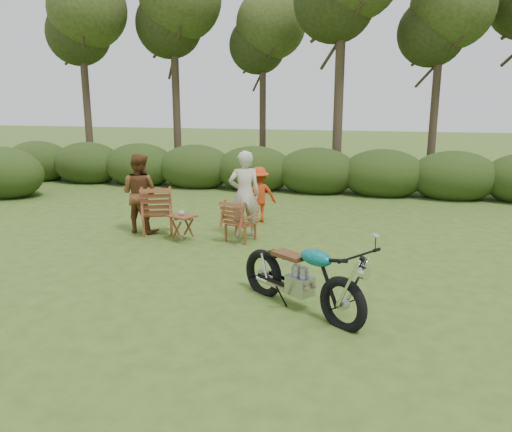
% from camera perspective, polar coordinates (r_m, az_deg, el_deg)
% --- Properties ---
extents(ground, '(80.00, 80.00, 0.00)m').
position_cam_1_polar(ground, '(7.24, -2.63, -9.97)').
color(ground, '#354F1A').
rests_on(ground, ground).
extents(tree_line, '(22.52, 11.62, 8.14)m').
position_cam_1_polar(tree_line, '(16.19, 9.47, 16.51)').
color(tree_line, '#332A1C').
rests_on(tree_line, ground).
extents(motorcycle, '(2.21, 1.89, 1.22)m').
position_cam_1_polar(motorcycle, '(7.10, 4.99, -10.47)').
color(motorcycle, '#0CA29E').
rests_on(motorcycle, ground).
extents(lawn_chair_right, '(0.73, 0.73, 0.86)m').
position_cam_1_polar(lawn_chair_right, '(10.29, -1.76, -2.83)').
color(lawn_chair_right, '#602F18').
rests_on(lawn_chair_right, ground).
extents(lawn_chair_left, '(0.96, 0.96, 1.06)m').
position_cam_1_polar(lawn_chair_left, '(11.03, -11.10, -1.97)').
color(lawn_chair_left, '#5B2E16').
rests_on(lawn_chair_left, ground).
extents(side_table, '(0.66, 0.61, 0.54)m').
position_cam_1_polar(side_table, '(10.31, -8.38, -1.38)').
color(side_table, '#592B16').
rests_on(side_table, ground).
extents(cup, '(0.13, 0.13, 0.10)m').
position_cam_1_polar(cup, '(10.25, -8.51, 0.37)').
color(cup, beige).
rests_on(cup, side_table).
extents(adult_a, '(0.79, 0.68, 1.82)m').
position_cam_1_polar(adult_a, '(10.60, -1.30, -2.33)').
color(adult_a, beige).
rests_on(adult_a, ground).
extents(adult_b, '(0.90, 0.73, 1.72)m').
position_cam_1_polar(adult_b, '(11.25, -12.94, -1.75)').
color(adult_b, brown).
rests_on(adult_b, ground).
extents(child, '(0.98, 0.85, 1.31)m').
position_cam_1_polar(child, '(11.84, 0.33, -0.66)').
color(child, '#C03612').
rests_on(child, ground).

